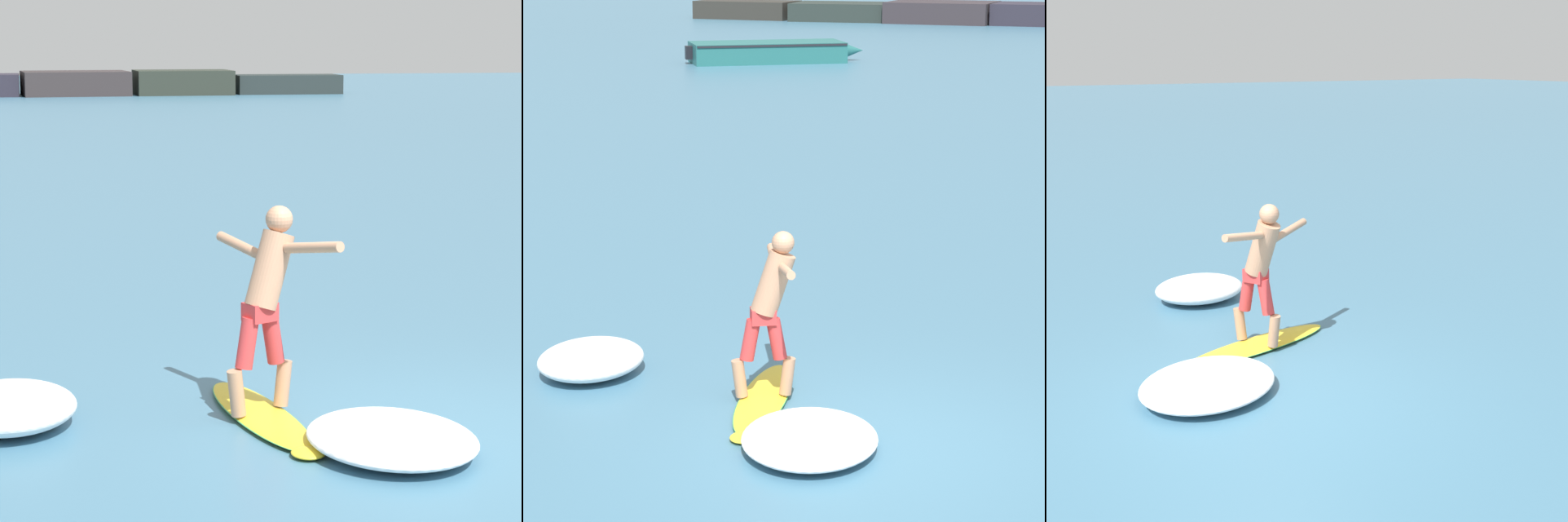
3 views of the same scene
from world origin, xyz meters
TOP-DOWN VIEW (x-y plane):
  - ground_plane at (0.00, 0.00)m, footprint 200.00×200.00m
  - surfboard at (-1.35, 0.64)m, footprint 0.86×2.34m
  - surfer at (-1.28, 0.72)m, footprint 0.92×1.52m
  - wave_foam_at_tail at (-0.49, -0.39)m, footprint 1.66×1.82m
  - wave_foam_at_nose at (-3.50, 0.85)m, footprint 1.17×1.34m

SIDE VIEW (x-z plane):
  - ground_plane at x=0.00m, z-range 0.00..0.00m
  - surfboard at x=-1.35m, z-range -0.07..0.14m
  - wave_foam_at_tail at x=-0.49m, z-range 0.00..0.24m
  - wave_foam_at_nose at x=-3.50m, z-range 0.00..0.34m
  - surfer at x=-1.28m, z-range 0.23..2.01m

